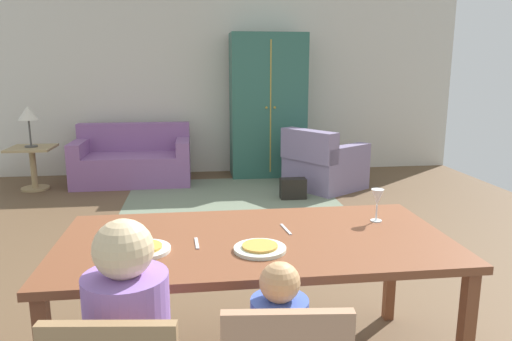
% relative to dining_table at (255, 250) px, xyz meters
% --- Properties ---
extents(ground_plane, '(7.15, 6.60, 0.02)m').
position_rel_dining_table_xyz_m(ground_plane, '(0.26, 1.82, -0.71)').
color(ground_plane, brown).
extents(back_wall, '(7.15, 0.10, 2.70)m').
position_rel_dining_table_xyz_m(back_wall, '(0.26, 5.17, 0.65)').
color(back_wall, beige).
rests_on(back_wall, ground_plane).
extents(dining_table, '(1.98, 0.99, 0.76)m').
position_rel_dining_table_xyz_m(dining_table, '(0.00, 0.00, 0.00)').
color(dining_table, brown).
rests_on(dining_table, ground_plane).
extents(plate_near_man, '(0.25, 0.25, 0.02)m').
position_rel_dining_table_xyz_m(plate_near_man, '(-0.55, -0.12, 0.07)').
color(plate_near_man, white).
rests_on(plate_near_man, dining_table).
extents(pizza_near_man, '(0.17, 0.17, 0.01)m').
position_rel_dining_table_xyz_m(pizza_near_man, '(-0.55, -0.12, 0.09)').
color(pizza_near_man, gold).
rests_on(pizza_near_man, plate_near_man).
extents(plate_near_child, '(0.25, 0.25, 0.02)m').
position_rel_dining_table_xyz_m(plate_near_child, '(-0.00, -0.18, 0.07)').
color(plate_near_child, silver).
rests_on(plate_near_child, dining_table).
extents(pizza_near_child, '(0.17, 0.17, 0.01)m').
position_rel_dining_table_xyz_m(pizza_near_child, '(-0.00, -0.18, 0.09)').
color(pizza_near_child, gold).
rests_on(pizza_near_child, plate_near_child).
extents(wine_glass, '(0.07, 0.07, 0.19)m').
position_rel_dining_table_xyz_m(wine_glass, '(0.71, 0.18, 0.20)').
color(wine_glass, silver).
rests_on(wine_glass, dining_table).
extents(fork, '(0.02, 0.15, 0.01)m').
position_rel_dining_table_xyz_m(fork, '(-0.30, -0.05, 0.07)').
color(fork, silver).
rests_on(fork, dining_table).
extents(knife, '(0.03, 0.17, 0.01)m').
position_rel_dining_table_xyz_m(knife, '(0.18, 0.10, 0.07)').
color(knife, silver).
rests_on(knife, dining_table).
extents(area_rug, '(2.60, 1.80, 0.01)m').
position_rel_dining_table_xyz_m(area_rug, '(0.13, 3.68, -0.69)').
color(area_rug, slate).
rests_on(area_rug, ground_plane).
extents(couch, '(1.60, 0.86, 0.82)m').
position_rel_dining_table_xyz_m(couch, '(-1.18, 4.54, -0.39)').
color(couch, '#885A92').
rests_on(couch, ground_plane).
extents(armchair, '(1.19, 1.18, 0.82)m').
position_rel_dining_table_xyz_m(armchair, '(1.41, 3.85, -0.38)').
color(armchair, gray).
rests_on(armchair, ground_plane).
extents(armoire, '(1.10, 0.59, 2.10)m').
position_rel_dining_table_xyz_m(armoire, '(0.79, 4.78, 0.35)').
color(armoire, '#2C5E50').
rests_on(armoire, ground_plane).
extents(side_table, '(0.56, 0.56, 0.58)m').
position_rel_dining_table_xyz_m(side_table, '(-2.45, 4.28, -0.32)').
color(side_table, '#A2885C').
rests_on(side_table, ground_plane).
extents(table_lamp, '(0.26, 0.26, 0.54)m').
position_rel_dining_table_xyz_m(table_lamp, '(-2.45, 4.28, 0.31)').
color(table_lamp, '#484743').
rests_on(table_lamp, side_table).
extents(handbag, '(0.32, 0.16, 0.26)m').
position_rel_dining_table_xyz_m(handbag, '(0.90, 3.38, -0.57)').
color(handbag, black).
rests_on(handbag, ground_plane).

